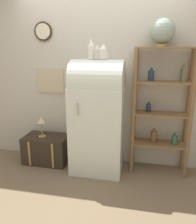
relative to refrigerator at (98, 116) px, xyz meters
The scene contains 10 objects.
ground_plane 0.86m from the refrigerator, 89.99° to the right, with size 12.00×12.00×0.00m, color #7A664C.
wall_back 0.62m from the refrigerator, 90.96° to the left, with size 7.00×0.09×2.70m.
refrigerator is the anchor object (origin of this frame).
suitcase_trunk 1.03m from the refrigerator, behind, with size 0.67×0.42×0.43m.
shelf_unit 0.89m from the refrigerator, ahead, with size 0.78×0.31×1.74m.
globe 1.38m from the refrigerator, ahead, with size 0.31×0.31×0.35m.
vase_left 0.89m from the refrigerator, behind, with size 0.09×0.09×0.26m.
vase_center 0.86m from the refrigerator, 138.60° to the right, with size 0.09×0.09×0.19m.
vase_right 0.86m from the refrigerator, ahead, with size 0.12×0.12×0.19m.
desk_lamp 0.89m from the refrigerator, behind, with size 0.12×0.12×0.32m.
Camera 1 is at (0.59, -2.62, 1.69)m, focal length 35.00 mm.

